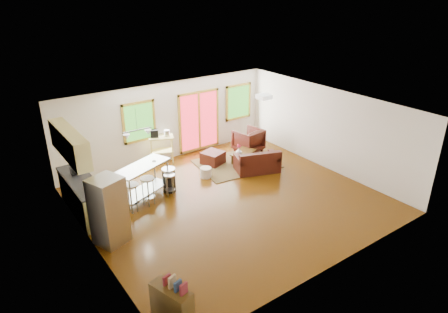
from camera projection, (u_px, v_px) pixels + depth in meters
floor at (230, 200)px, 10.99m from camera, size 7.50×7.00×0.02m
ceiling at (231, 109)px, 9.94m from camera, size 7.50×7.00×0.02m
back_wall at (167, 122)px, 13.08m from camera, size 7.50×0.02×2.60m
left_wall at (88, 198)px, 8.47m from camera, size 0.02×7.00×2.60m
right_wall at (327, 129)px, 12.46m from camera, size 0.02×7.00×2.60m
front_wall at (336, 215)px, 7.85m from camera, size 7.50×0.02×2.60m
window_left at (139, 122)px, 12.43m from camera, size 1.10×0.05×1.30m
french_doors at (199, 121)px, 13.76m from camera, size 1.60×0.05×2.10m
window_right at (238, 102)px, 14.50m from camera, size 1.10×0.05×1.30m
rug at (237, 164)px, 13.13m from camera, size 2.70×2.20×0.02m
loveseat at (257, 163)px, 12.55m from camera, size 1.53×1.18×0.72m
coffee_table at (243, 153)px, 13.18m from camera, size 1.03×0.85×0.36m
armchair at (248, 139)px, 13.99m from camera, size 0.98×0.93×0.90m
ottoman at (213, 158)px, 13.08m from camera, size 0.80×0.80×0.42m
pouf at (206, 172)px, 12.22m from camera, size 0.36×0.36×0.31m
vase at (239, 151)px, 12.82m from camera, size 0.25×0.25×0.35m
cabinets at (79, 181)px, 10.03m from camera, size 0.64×2.24×2.30m
refrigerator at (109, 211)px, 8.93m from camera, size 0.83×0.82×1.62m
island at (143, 176)px, 10.74m from camera, size 1.74×1.20×1.02m
cup at (154, 162)px, 10.89m from camera, size 0.14×0.12×0.11m
bar_stool_a at (132, 191)px, 10.26m from camera, size 0.48×0.48×0.77m
bar_stool_b at (148, 185)px, 10.54m from camera, size 0.48×0.48×0.79m
bar_stool_c at (170, 180)px, 11.01m from camera, size 0.39×0.39×0.66m
trash_can at (169, 180)px, 11.32m from camera, size 0.50×0.50×0.71m
kitchen_cart at (160, 140)px, 12.88m from camera, size 0.91×0.77×1.19m
bookshelf at (172, 304)px, 6.96m from camera, size 0.53×0.86×0.94m
ceiling_flush at (264, 97)px, 11.27m from camera, size 0.35×0.35×0.12m
pendant_light at (138, 134)px, 10.33m from camera, size 0.80×0.18×0.79m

